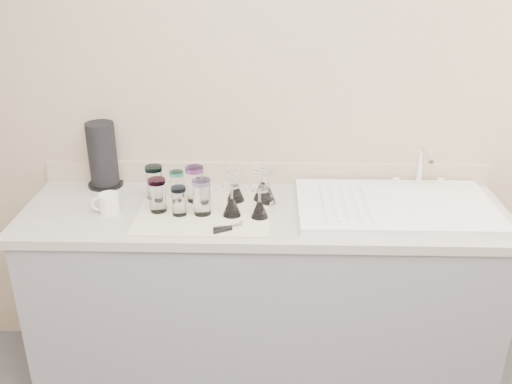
{
  "coord_description": "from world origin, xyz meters",
  "views": [
    {
      "loc": [
        0.02,
        -0.99,
        1.95
      ],
      "look_at": [
        -0.04,
        1.15,
        1.0
      ],
      "focal_mm": 40.0,
      "sensor_mm": 36.0,
      "label": 1
    }
  ],
  "objects_px": {
    "goblet_back_left": "(235,190)",
    "goblet_back_right": "(263,189)",
    "tumbler_magenta": "(158,195)",
    "tumbler_lavender": "(202,197)",
    "goblet_extra": "(268,193)",
    "tumbler_cyan": "(177,185)",
    "tumbler_purple": "(195,184)",
    "tumbler_blue": "(179,201)",
    "tumbler_teal": "(155,182)",
    "goblet_front_right": "(260,207)",
    "can_opener": "(228,228)",
    "paper_towel_roll": "(103,156)",
    "sink_unit": "(395,206)",
    "white_mug": "(109,204)",
    "goblet_front_left": "(232,205)"
  },
  "relations": [
    {
      "from": "goblet_back_right",
      "to": "tumbler_teal",
      "type": "bearing_deg",
      "value": 179.71
    },
    {
      "from": "goblet_back_left",
      "to": "goblet_back_right",
      "type": "bearing_deg",
      "value": 6.56
    },
    {
      "from": "goblet_extra",
      "to": "paper_towel_roll",
      "type": "bearing_deg",
      "value": 166.41
    },
    {
      "from": "tumbler_teal",
      "to": "tumbler_magenta",
      "type": "height_order",
      "value": "tumbler_teal"
    },
    {
      "from": "tumbler_lavender",
      "to": "paper_towel_roll",
      "type": "bearing_deg",
      "value": 148.17
    },
    {
      "from": "goblet_front_left",
      "to": "goblet_back_right",
      "type": "bearing_deg",
      "value": 52.11
    },
    {
      "from": "goblet_back_right",
      "to": "goblet_extra",
      "type": "xyz_separation_m",
      "value": [
        0.02,
        -0.03,
        -0.01
      ]
    },
    {
      "from": "tumbler_lavender",
      "to": "goblet_extra",
      "type": "height_order",
      "value": "tumbler_lavender"
    },
    {
      "from": "goblet_back_left",
      "to": "white_mug",
      "type": "distance_m",
      "value": 0.54
    },
    {
      "from": "tumbler_purple",
      "to": "tumbler_blue",
      "type": "height_order",
      "value": "tumbler_purple"
    },
    {
      "from": "tumbler_magenta",
      "to": "tumbler_purple",
      "type": "bearing_deg",
      "value": 36.98
    },
    {
      "from": "goblet_front_left",
      "to": "tumbler_purple",
      "type": "bearing_deg",
      "value": 140.2
    },
    {
      "from": "goblet_back_left",
      "to": "paper_towel_roll",
      "type": "relative_size",
      "value": 0.47
    },
    {
      "from": "tumbler_teal",
      "to": "tumbler_cyan",
      "type": "height_order",
      "value": "tumbler_teal"
    },
    {
      "from": "tumbler_cyan",
      "to": "goblet_back_left",
      "type": "relative_size",
      "value": 0.88
    },
    {
      "from": "tumbler_blue",
      "to": "tumbler_magenta",
      "type": "bearing_deg",
      "value": 161.31
    },
    {
      "from": "tumbler_purple",
      "to": "tumbler_blue",
      "type": "xyz_separation_m",
      "value": [
        -0.05,
        -0.14,
        -0.02
      ]
    },
    {
      "from": "tumbler_magenta",
      "to": "tumbler_lavender",
      "type": "xyz_separation_m",
      "value": [
        0.19,
        -0.02,
        0.0
      ]
    },
    {
      "from": "white_mug",
      "to": "sink_unit",
      "type": "bearing_deg",
      "value": 2.84
    },
    {
      "from": "goblet_back_left",
      "to": "goblet_front_left",
      "type": "relative_size",
      "value": 1.02
    },
    {
      "from": "tumbler_lavender",
      "to": "can_opener",
      "type": "height_order",
      "value": "tumbler_lavender"
    },
    {
      "from": "tumbler_purple",
      "to": "sink_unit",
      "type": "bearing_deg",
      "value": -3.83
    },
    {
      "from": "tumbler_purple",
      "to": "paper_towel_roll",
      "type": "xyz_separation_m",
      "value": [
        -0.44,
        0.17,
        0.06
      ]
    },
    {
      "from": "tumbler_cyan",
      "to": "tumbler_blue",
      "type": "bearing_deg",
      "value": -78.48
    },
    {
      "from": "tumbler_teal",
      "to": "goblet_front_right",
      "type": "relative_size",
      "value": 1.15
    },
    {
      "from": "tumbler_teal",
      "to": "goblet_back_left",
      "type": "height_order",
      "value": "tumbler_teal"
    },
    {
      "from": "tumbler_magenta",
      "to": "white_mug",
      "type": "relative_size",
      "value": 1.16
    },
    {
      "from": "sink_unit",
      "to": "goblet_extra",
      "type": "bearing_deg",
      "value": 175.1
    },
    {
      "from": "sink_unit",
      "to": "tumbler_teal",
      "type": "relative_size",
      "value": 5.53
    },
    {
      "from": "tumbler_blue",
      "to": "goblet_front_left",
      "type": "bearing_deg",
      "value": 0.05
    },
    {
      "from": "tumbler_teal",
      "to": "tumbler_lavender",
      "type": "distance_m",
      "value": 0.27
    },
    {
      "from": "can_opener",
      "to": "goblet_front_left",
      "type": "bearing_deg",
      "value": 87.68
    },
    {
      "from": "sink_unit",
      "to": "tumbler_lavender",
      "type": "relative_size",
      "value": 5.43
    },
    {
      "from": "tumbler_teal",
      "to": "tumbler_lavender",
      "type": "relative_size",
      "value": 0.98
    },
    {
      "from": "tumbler_teal",
      "to": "goblet_extra",
      "type": "height_order",
      "value": "tumbler_teal"
    },
    {
      "from": "tumbler_magenta",
      "to": "can_opener",
      "type": "distance_m",
      "value": 0.35
    },
    {
      "from": "goblet_front_right",
      "to": "white_mug",
      "type": "height_order",
      "value": "goblet_front_right"
    },
    {
      "from": "goblet_back_left",
      "to": "goblet_extra",
      "type": "relative_size",
      "value": 1.12
    },
    {
      "from": "tumbler_blue",
      "to": "paper_towel_roll",
      "type": "xyz_separation_m",
      "value": [
        -0.39,
        0.31,
        0.08
      ]
    },
    {
      "from": "tumbler_magenta",
      "to": "white_mug",
      "type": "distance_m",
      "value": 0.21
    },
    {
      "from": "sink_unit",
      "to": "goblet_back_right",
      "type": "height_order",
      "value": "sink_unit"
    },
    {
      "from": "tumbler_blue",
      "to": "goblet_extra",
      "type": "distance_m",
      "value": 0.39
    },
    {
      "from": "goblet_front_right",
      "to": "can_opener",
      "type": "relative_size",
      "value": 1.07
    },
    {
      "from": "tumbler_lavender",
      "to": "goblet_front_left",
      "type": "relative_size",
      "value": 1.09
    },
    {
      "from": "goblet_front_left",
      "to": "tumbler_magenta",
      "type": "bearing_deg",
      "value": 174.19
    },
    {
      "from": "goblet_extra",
      "to": "goblet_back_left",
      "type": "bearing_deg",
      "value": 172.78
    },
    {
      "from": "white_mug",
      "to": "paper_towel_roll",
      "type": "height_order",
      "value": "paper_towel_roll"
    },
    {
      "from": "goblet_extra",
      "to": "goblet_front_right",
      "type": "bearing_deg",
      "value": -103.05
    },
    {
      "from": "tumbler_teal",
      "to": "tumbler_purple",
      "type": "distance_m",
      "value": 0.18
    },
    {
      "from": "tumbler_purple",
      "to": "goblet_front_right",
      "type": "xyz_separation_m",
      "value": [
        0.28,
        -0.15,
        -0.04
      ]
    }
  ]
}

